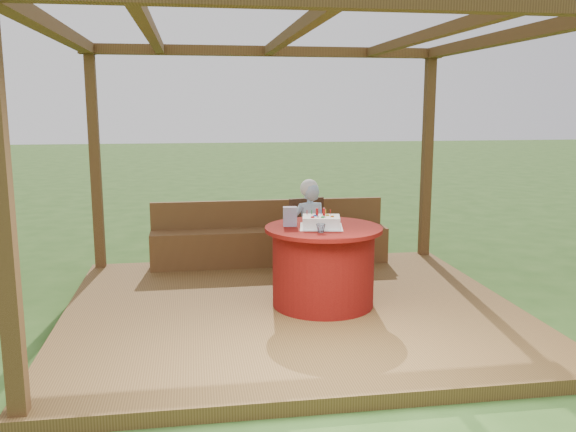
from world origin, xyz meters
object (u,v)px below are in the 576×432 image
object	(u,v)px
table	(323,265)
birthday_cake	(321,222)
gift_bag	(290,216)
bench	(270,243)
elderly_woman	(309,228)
chair	(311,232)
drinking_glass	(321,228)

from	to	relation	value
table	birthday_cake	distance (m)	0.45
gift_bag	birthday_cake	bearing A→B (deg)	-13.64
birthday_cake	bench	bearing A→B (deg)	99.51
bench	elderly_woman	bearing A→B (deg)	-64.25
elderly_woman	chair	bearing A→B (deg)	74.21
chair	birthday_cake	distance (m)	1.30
table	drinking_glass	xyz separation A→B (m)	(-0.09, -0.26, 0.44)
gift_bag	elderly_woman	bearing A→B (deg)	74.14
table	gift_bag	size ratio (longest dim) A/B	6.03
birthday_cake	drinking_glass	size ratio (longest dim) A/B	5.43
bench	chair	distance (m)	0.70
bench	elderly_woman	world-z (taller)	elderly_woman
bench	drinking_glass	distance (m)	2.09
table	chair	distance (m)	1.23
table	drinking_glass	size ratio (longest dim) A/B	13.03
bench	gift_bag	world-z (taller)	gift_bag
elderly_woman	gift_bag	xyz separation A→B (m)	(-0.37, -0.88, 0.31)
gift_bag	bench	bearing A→B (deg)	96.39
birthday_cake	drinking_glass	world-z (taller)	birthday_cake
table	gift_bag	world-z (taller)	gift_bag
chair	drinking_glass	world-z (taller)	chair
table	drinking_glass	bearing A→B (deg)	-107.87
birthday_cake	drinking_glass	distance (m)	0.26
elderly_woman	birthday_cake	xyz separation A→B (m)	(-0.07, -0.99, 0.27)
bench	chair	world-z (taller)	chair
gift_bag	drinking_glass	distance (m)	0.43
drinking_glass	bench	bearing A→B (deg)	96.69
birthday_cake	drinking_glass	bearing A→B (deg)	-103.03
chair	birthday_cake	size ratio (longest dim) A/B	1.83
drinking_glass	table	bearing A→B (deg)	72.13
bench	elderly_woman	distance (m)	0.89
bench	drinking_glass	size ratio (longest dim) A/B	33.34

